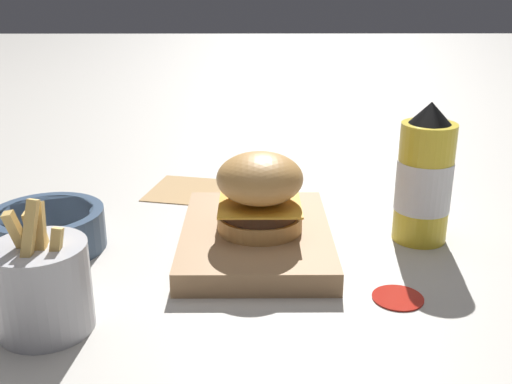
{
  "coord_description": "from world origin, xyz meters",
  "views": [
    {
      "loc": [
        0.74,
        0.01,
        0.36
      ],
      "look_at": [
        -0.0,
        0.02,
        0.08
      ],
      "focal_mm": 42.0,
      "sensor_mm": 36.0,
      "label": 1
    }
  ],
  "objects_px": {
    "side_bowl": "(47,230)",
    "serving_board": "(256,237)",
    "burger": "(260,192)",
    "spoon": "(269,169)",
    "fries_basket": "(43,286)",
    "ketchup_bottle": "(424,179)"
  },
  "relations": [
    {
      "from": "side_bowl",
      "to": "serving_board",
      "type": "bearing_deg",
      "value": 91.29
    },
    {
      "from": "burger",
      "to": "spoon",
      "type": "xyz_separation_m",
      "value": [
        -0.33,
        0.02,
        -0.08
      ]
    },
    {
      "from": "burger",
      "to": "fries_basket",
      "type": "distance_m",
      "value": 0.3
    },
    {
      "from": "burger",
      "to": "side_bowl",
      "type": "distance_m",
      "value": 0.29
    },
    {
      "from": "burger",
      "to": "spoon",
      "type": "height_order",
      "value": "burger"
    },
    {
      "from": "serving_board",
      "to": "fries_basket",
      "type": "xyz_separation_m",
      "value": [
        0.2,
        -0.22,
        0.04
      ]
    },
    {
      "from": "spoon",
      "to": "serving_board",
      "type": "bearing_deg",
      "value": 155.8
    },
    {
      "from": "burger",
      "to": "fries_basket",
      "type": "height_order",
      "value": "fries_basket"
    },
    {
      "from": "ketchup_bottle",
      "to": "spoon",
      "type": "relative_size",
      "value": 1.17
    },
    {
      "from": "serving_board",
      "to": "burger",
      "type": "height_order",
      "value": "burger"
    },
    {
      "from": "ketchup_bottle",
      "to": "fries_basket",
      "type": "relative_size",
      "value": 1.3
    },
    {
      "from": "ketchup_bottle",
      "to": "side_bowl",
      "type": "distance_m",
      "value": 0.52
    },
    {
      "from": "burger",
      "to": "ketchup_bottle",
      "type": "distance_m",
      "value": 0.23
    },
    {
      "from": "side_bowl",
      "to": "spoon",
      "type": "distance_m",
      "value": 0.45
    },
    {
      "from": "spoon",
      "to": "ketchup_bottle",
      "type": "bearing_deg",
      "value": -165.14
    },
    {
      "from": "spoon",
      "to": "side_bowl",
      "type": "bearing_deg",
      "value": 117.41
    },
    {
      "from": "serving_board",
      "to": "spoon",
      "type": "height_order",
      "value": "serving_board"
    },
    {
      "from": "serving_board",
      "to": "spoon",
      "type": "xyz_separation_m",
      "value": [
        -0.32,
        0.03,
        -0.01
      ]
    },
    {
      "from": "serving_board",
      "to": "ketchup_bottle",
      "type": "height_order",
      "value": "ketchup_bottle"
    },
    {
      "from": "serving_board",
      "to": "ketchup_bottle",
      "type": "distance_m",
      "value": 0.24
    },
    {
      "from": "serving_board",
      "to": "burger",
      "type": "xyz_separation_m",
      "value": [
        0.01,
        0.0,
        0.07
      ]
    },
    {
      "from": "serving_board",
      "to": "spoon",
      "type": "distance_m",
      "value": 0.32
    }
  ]
}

